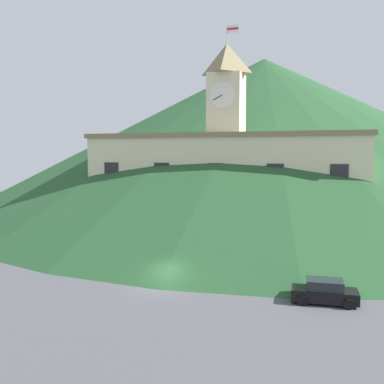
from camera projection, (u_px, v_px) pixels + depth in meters
The scene contains 10 objects.
ground_plane at pixel (163, 285), 36.95m from camera, with size 160.00×160.00×0.00m, color #4C4C51.
civic_building at pixel (226, 180), 58.89m from camera, with size 37.16×11.55×28.40m.
banner_fence at pixel (211, 235), 51.85m from camera, with size 34.49×0.12×2.79m.
hillside_backdrop at pixel (263, 133), 91.97m from camera, with size 121.54×121.54×31.25m, color #234C28.
street_lamp_far_left at pixel (170, 218), 54.23m from camera, with size 1.26×0.36×4.23m.
street_lamp_far_right at pixel (268, 222), 50.49m from camera, with size 1.26×0.36×4.45m.
car_black_suv at pixel (324, 292), 32.56m from camera, with size 5.01×2.61×1.80m.
car_silver_hatch at pixel (216, 263), 41.72m from camera, with size 4.05×2.33×1.50m.
car_white_taxi at pixel (59, 249), 47.55m from camera, with size 4.52×2.17×1.50m.
pedestrian at pixel (282, 251), 45.59m from camera, with size 0.54×0.54×1.78m.
Camera 1 is at (13.25, -33.62, 11.43)m, focal length 40.00 mm.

